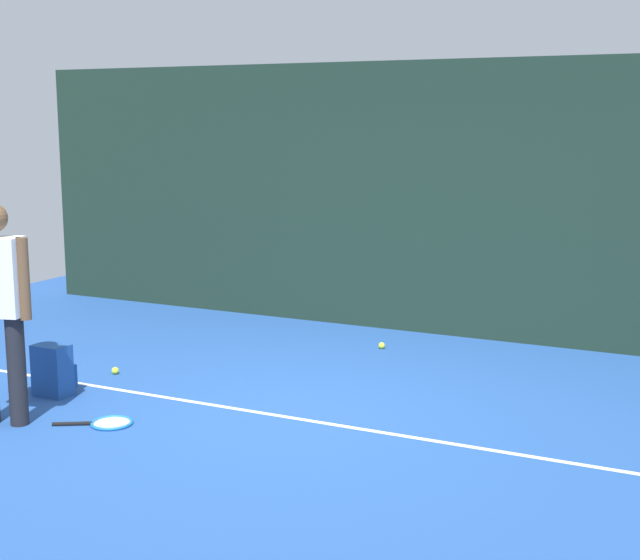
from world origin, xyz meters
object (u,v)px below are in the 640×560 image
(tennis_racket, at_px, (108,423))
(tennis_ball_near_player, at_px, (115,371))
(backpack, at_px, (54,371))
(tennis_ball_by_fence, at_px, (382,346))

(tennis_racket, xyz_separation_m, tennis_ball_near_player, (-0.83, 1.13, 0.02))
(backpack, height_order, tennis_ball_by_fence, backpack)
(tennis_racket, distance_m, tennis_ball_near_player, 1.41)
(tennis_racket, relative_size, tennis_ball_near_player, 9.37)
(tennis_ball_near_player, bearing_deg, tennis_racket, -53.71)
(tennis_ball_near_player, bearing_deg, backpack, -94.79)
(tennis_racket, distance_m, tennis_ball_by_fence, 3.23)
(tennis_racket, bearing_deg, tennis_ball_near_player, 96.00)
(backpack, bearing_deg, tennis_ball_by_fence, -124.94)
(tennis_racket, bearing_deg, tennis_ball_by_fence, 41.35)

